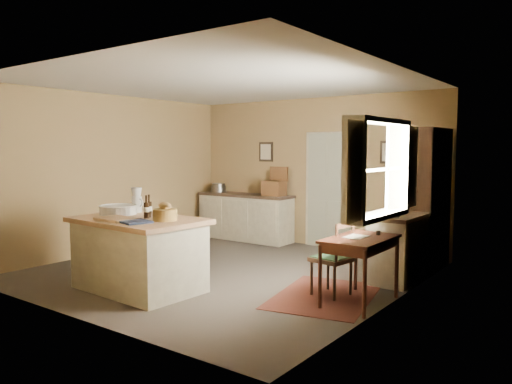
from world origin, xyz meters
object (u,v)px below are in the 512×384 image
(right_cabinet, at_px, (398,247))
(shelving_unit, at_px, (433,199))
(desk_chair, at_px, (331,259))
(writing_desk, at_px, (360,245))
(work_island, at_px, (139,252))
(sideboard, at_px, (246,215))

(right_cabinet, height_order, shelving_unit, shelving_unit)
(right_cabinet, bearing_deg, desk_chair, -109.80)
(writing_desk, relative_size, desk_chair, 1.12)
(work_island, bearing_deg, right_cabinet, 45.87)
(desk_chair, distance_m, shelving_unit, 2.22)
(shelving_unit, bearing_deg, right_cabinet, -99.32)
(work_island, xyz_separation_m, writing_desk, (2.48, 1.13, 0.19))
(work_island, distance_m, writing_desk, 2.73)
(work_island, bearing_deg, shelving_unit, 53.81)
(work_island, distance_m, desk_chair, 2.40)
(work_island, xyz_separation_m, desk_chair, (2.08, 1.21, -0.04))
(work_island, distance_m, shelving_unit, 4.24)
(writing_desk, bearing_deg, work_island, -155.52)
(right_cabinet, xyz_separation_m, shelving_unit, (0.15, 0.94, 0.58))
(desk_chair, xyz_separation_m, right_cabinet, (0.41, 1.13, 0.01))
(work_island, relative_size, sideboard, 0.86)
(desk_chair, bearing_deg, work_island, -141.81)
(work_island, distance_m, right_cabinet, 3.41)
(sideboard, relative_size, right_cabinet, 2.01)
(sideboard, bearing_deg, right_cabinet, -19.49)
(sideboard, height_order, shelving_unit, shelving_unit)
(desk_chair, relative_size, right_cabinet, 0.90)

